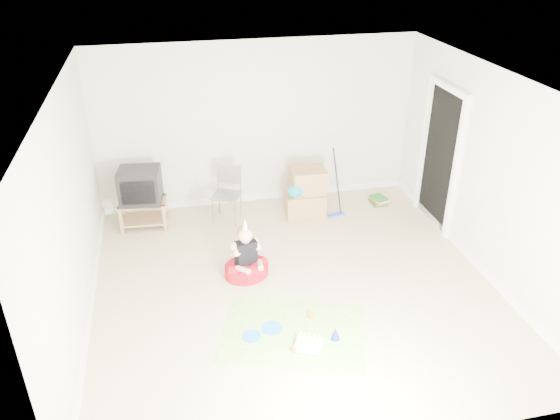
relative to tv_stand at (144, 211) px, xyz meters
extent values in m
plane|color=beige|center=(1.85, -1.97, -0.26)|extent=(5.00, 5.00, 0.00)
cube|color=black|center=(4.33, -0.77, 0.77)|extent=(0.02, 0.90, 2.05)
cube|color=olive|center=(0.00, 0.00, 0.16)|extent=(0.72, 0.48, 0.03)
cube|color=olive|center=(0.00, 0.00, -0.14)|extent=(0.72, 0.48, 0.03)
cube|color=olive|center=(-0.33, -0.16, -0.04)|extent=(0.05, 0.05, 0.43)
cube|color=olive|center=(0.30, -0.21, -0.04)|extent=(0.05, 0.05, 0.43)
cube|color=olive|center=(-0.30, 0.21, -0.04)|extent=(0.05, 0.05, 0.43)
cube|color=olive|center=(0.33, 0.16, -0.04)|extent=(0.05, 0.05, 0.43)
cube|color=black|center=(0.00, 0.00, 0.43)|extent=(0.65, 0.56, 0.51)
cube|color=gray|center=(1.25, -0.07, 0.16)|extent=(0.51, 0.50, 0.03)
cylinder|color=gray|center=(1.09, 0.00, 0.18)|extent=(0.02, 0.02, 0.87)
cylinder|color=gray|center=(1.41, -0.14, 0.18)|extent=(0.02, 0.02, 0.87)
cube|color=#A97A51|center=(2.45, -0.17, -0.06)|extent=(0.63, 0.50, 0.39)
cube|color=#A97A51|center=(2.50, -0.14, 0.32)|extent=(0.53, 0.42, 0.37)
ellipsoid|color=#0D8591|center=(2.27, -0.30, 0.24)|extent=(0.26, 0.18, 0.21)
cube|color=blue|center=(2.94, -0.31, -0.24)|extent=(0.27, 0.15, 0.03)
cylinder|color=black|center=(2.94, -0.31, 0.27)|extent=(0.10, 0.34, 1.00)
cube|color=#22672E|center=(3.75, -0.04, -0.24)|extent=(0.23, 0.30, 0.03)
cube|color=#B05025|center=(3.75, -0.04, -0.21)|extent=(0.25, 0.30, 0.03)
cube|color=beige|center=(3.75, -0.04, -0.18)|extent=(0.26, 0.31, 0.03)
cube|color=#22672E|center=(3.75, -0.04, -0.14)|extent=(0.26, 0.30, 0.03)
cylinder|color=#AA0F1B|center=(1.30, -1.60, -0.18)|extent=(0.72, 0.72, 0.16)
cube|color=black|center=(1.30, -1.60, 0.08)|extent=(0.30, 0.22, 0.35)
sphere|color=#E4AD98|center=(1.30, -1.60, 0.35)|extent=(0.23, 0.23, 0.19)
cone|color=silver|center=(1.30, -1.60, 0.51)|extent=(0.10, 0.10, 0.14)
cube|color=#EB318E|center=(1.63, -2.84, -0.25)|extent=(1.88, 1.61, 0.01)
cube|color=white|center=(1.73, -3.12, -0.21)|extent=(0.35, 0.33, 0.08)
cube|color=#3CAA63|center=(1.73, -3.12, -0.24)|extent=(0.35, 0.33, 0.01)
cylinder|color=beige|center=(1.62, -3.11, -0.14)|extent=(0.01, 0.01, 0.07)
cylinder|color=beige|center=(1.66, -3.14, -0.14)|extent=(0.01, 0.01, 0.07)
cylinder|color=beige|center=(1.71, -3.16, -0.14)|extent=(0.01, 0.01, 0.07)
cylinder|color=beige|center=(1.75, -3.18, -0.14)|extent=(0.01, 0.01, 0.07)
cylinder|color=beige|center=(1.80, -3.20, -0.14)|extent=(0.01, 0.01, 0.07)
cylinder|color=beige|center=(1.66, -3.03, -0.14)|extent=(0.01, 0.01, 0.07)
cylinder|color=beige|center=(1.70, -3.05, -0.14)|extent=(0.01, 0.01, 0.07)
cylinder|color=beige|center=(1.75, -3.08, -0.14)|extent=(0.01, 0.01, 0.07)
cylinder|color=beige|center=(1.79, -3.10, -0.14)|extent=(0.01, 0.01, 0.07)
cylinder|color=beige|center=(1.84, -3.12, -0.14)|extent=(0.01, 0.01, 0.07)
cylinder|color=blue|center=(1.40, -2.72, -0.24)|extent=(0.26, 0.26, 0.01)
cylinder|color=blue|center=(1.15, -2.81, -0.25)|extent=(0.29, 0.29, 0.01)
cylinder|color=orange|center=(1.88, -2.63, -0.21)|extent=(0.09, 0.09, 0.08)
cylinder|color=orange|center=(1.56, -3.14, -0.22)|extent=(0.07, 0.07, 0.07)
cone|color=#192EB0|center=(2.05, -3.04, -0.17)|extent=(0.14, 0.14, 0.15)
camera|label=1|loc=(0.45, -7.47, 3.89)|focal=35.00mm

